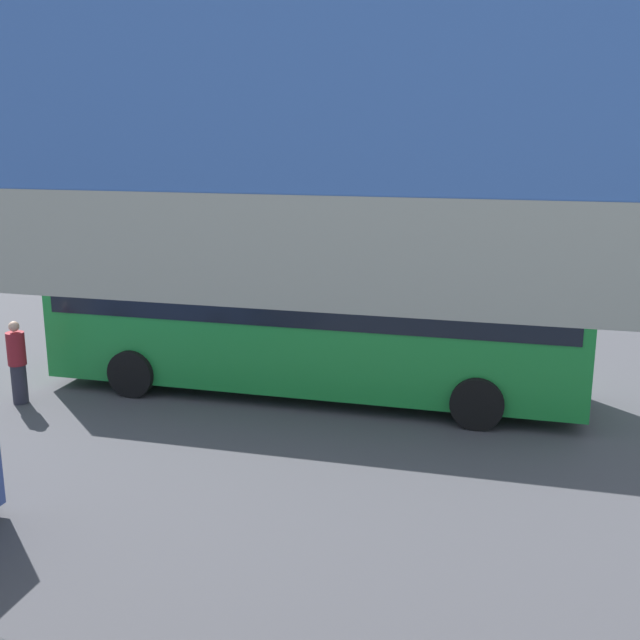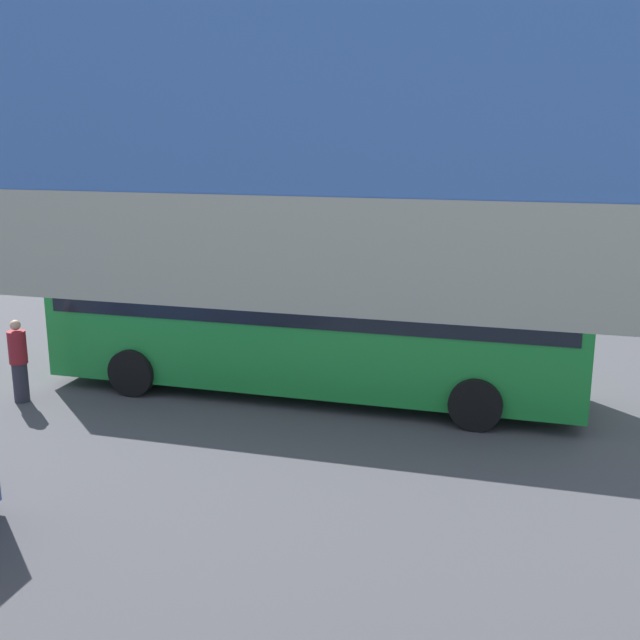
# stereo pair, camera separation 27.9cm
# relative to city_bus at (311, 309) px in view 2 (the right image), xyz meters

# --- Properties ---
(ground) EXTENTS (80.00, 80.00, 0.00)m
(ground) POSITION_rel_city_bus_xyz_m (-0.96, -1.03, -1.88)
(ground) COLOR #424247
(city_bus) EXTENTS (11.54, 2.85, 3.15)m
(city_bus) POSITION_rel_city_bus_xyz_m (0.00, 0.00, 0.00)
(city_bus) COLOR #1E8C38
(city_bus) RESTS_ON ground
(pedestrian) EXTENTS (0.38, 0.38, 1.79)m
(pedestrian) POSITION_rel_city_bus_xyz_m (5.78, 2.27, -1.00)
(pedestrian) COLOR #2D2D38
(pedestrian) RESTS_ON ground
(lane_dash_left) EXTENTS (2.00, 0.20, 0.01)m
(lane_dash_left) POSITION_rel_city_bus_xyz_m (-4.96, -4.44, -1.88)
(lane_dash_left) COLOR silver
(lane_dash_left) RESTS_ON ground
(lane_dash_centre) EXTENTS (2.00, 0.20, 0.01)m
(lane_dash_centre) POSITION_rel_city_bus_xyz_m (-0.96, -4.44, -1.88)
(lane_dash_centre) COLOR silver
(lane_dash_centre) RESTS_ON ground
(lane_dash_right) EXTENTS (2.00, 0.20, 0.01)m
(lane_dash_right) POSITION_rel_city_bus_xyz_m (3.04, -4.44, -1.88)
(lane_dash_right) COLOR silver
(lane_dash_right) RESTS_ON ground
(lane_dash_rightmost) EXTENTS (2.00, 0.20, 0.01)m
(lane_dash_rightmost) POSITION_rel_city_bus_xyz_m (7.04, -4.44, -1.88)
(lane_dash_rightmost) COLOR silver
(lane_dash_rightmost) RESTS_ON ground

